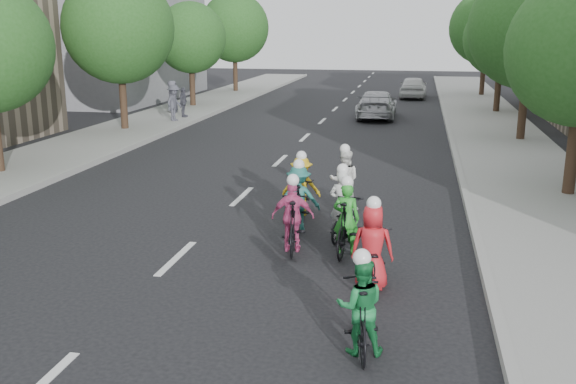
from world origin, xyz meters
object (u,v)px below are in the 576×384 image
(cyclist_7, at_px, (299,202))
(follow_car_trail, at_px, (413,87))
(spectator_2, at_px, (173,96))
(cyclist_1, at_px, (361,312))
(spectator_0, at_px, (174,103))
(cyclist_4, at_px, (372,255))
(cyclist_5, at_px, (347,224))
(follow_car_lead, at_px, (377,104))
(cyclist_6, at_px, (344,186))
(cyclist_0, at_px, (342,214))
(cyclist_3, at_px, (294,221))
(spectator_1, at_px, (183,102))
(cyclist_2, at_px, (302,191))

(cyclist_7, distance_m, follow_car_trail, 29.63)
(cyclist_7, xyz_separation_m, spectator_2, (-10.23, 18.34, 0.33))
(cyclist_1, xyz_separation_m, spectator_0, (-10.87, 20.77, 0.41))
(cyclist_4, relative_size, cyclist_5, 0.94)
(cyclist_5, bearing_deg, follow_car_lead, -83.69)
(cyclist_7, xyz_separation_m, spectator_0, (-8.96, 15.29, 0.36))
(cyclist_5, bearing_deg, cyclist_1, 103.36)
(follow_car_lead, bearing_deg, cyclist_7, 88.17)
(cyclist_6, height_order, follow_car_lead, cyclist_6)
(spectator_0, bearing_deg, spectator_2, 32.80)
(cyclist_6, distance_m, follow_car_lead, 17.47)
(cyclist_0, distance_m, cyclist_7, 1.15)
(spectator_0, distance_m, spectator_2, 3.30)
(cyclist_3, bearing_deg, cyclist_7, -91.16)
(cyclist_4, height_order, spectator_1, cyclist_4)
(cyclist_0, xyz_separation_m, spectator_2, (-11.28, 18.78, 0.44))
(cyclist_0, distance_m, cyclist_3, 1.34)
(cyclist_4, distance_m, spectator_1, 22.52)
(follow_car_trail, distance_m, spectator_0, 18.11)
(cyclist_3, height_order, cyclist_4, cyclist_4)
(cyclist_2, distance_m, follow_car_lead, 18.11)
(cyclist_1, height_order, cyclist_7, cyclist_7)
(spectator_1, bearing_deg, cyclist_5, -151.76)
(cyclist_0, relative_size, cyclist_2, 1.05)
(follow_car_lead, relative_size, spectator_0, 2.77)
(cyclist_2, distance_m, spectator_0, 16.61)
(cyclist_7, distance_m, spectator_1, 18.92)
(cyclist_2, distance_m, spectator_1, 17.79)
(cyclist_3, height_order, cyclist_6, cyclist_6)
(cyclist_1, bearing_deg, follow_car_lead, -96.09)
(follow_car_trail, bearing_deg, cyclist_4, 90.68)
(cyclist_5, height_order, spectator_1, cyclist_5)
(follow_car_lead, bearing_deg, spectator_2, 4.77)
(cyclist_0, bearing_deg, spectator_0, -47.70)
(cyclist_2, bearing_deg, cyclist_6, -151.68)
(cyclist_2, relative_size, spectator_1, 1.09)
(cyclist_1, distance_m, follow_car_trail, 35.03)
(cyclist_0, height_order, follow_car_trail, cyclist_0)
(spectator_0, bearing_deg, cyclist_3, -141.22)
(follow_car_lead, height_order, spectator_2, spectator_2)
(cyclist_1, relative_size, spectator_0, 1.03)
(cyclist_0, relative_size, cyclist_4, 0.94)
(cyclist_6, bearing_deg, cyclist_3, 74.84)
(cyclist_4, bearing_deg, cyclist_1, 89.91)
(cyclist_7, bearing_deg, cyclist_0, 151.98)
(cyclist_2, distance_m, cyclist_6, 1.18)
(spectator_1, relative_size, spectator_2, 0.89)
(cyclist_3, relative_size, cyclist_4, 1.07)
(cyclist_1, distance_m, spectator_0, 23.45)
(cyclist_3, relative_size, spectator_0, 1.13)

